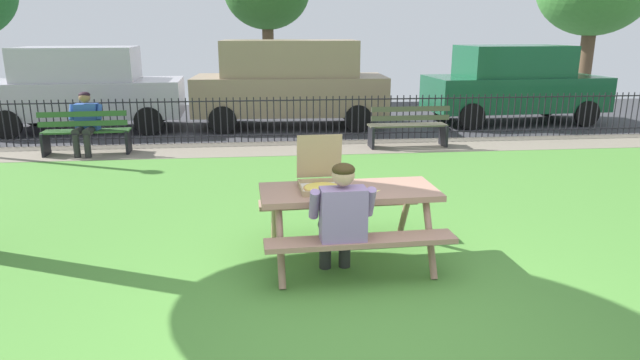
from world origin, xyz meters
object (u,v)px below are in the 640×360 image
picnic_table_foreground (349,205)px  parked_car_left (290,82)px  parked_car_center (514,83)px  pizza_box_open (322,178)px  pizza_slice_on_table (363,192)px  park_bench_left (86,133)px  park_bench_center (408,127)px  adult_at_table (341,216)px  person_on_park_bench (85,120)px  parked_car_far_left (84,88)px

picnic_table_foreground → parked_car_left: 8.21m
picnic_table_foreground → parked_car_center: size_ratio=0.41×
pizza_box_open → pizza_slice_on_table: 0.46m
park_bench_left → park_bench_center: same height
pizza_box_open → adult_at_table: size_ratio=0.45×
pizza_slice_on_table → person_on_park_bench: bearing=127.5°
picnic_table_foreground → adult_at_table: 0.53m
park_bench_center → parked_car_center: size_ratio=0.36×
pizza_slice_on_table → person_on_park_bench: (-4.33, 5.64, -0.12)m
park_bench_left → parked_car_far_left: size_ratio=0.36×
parked_car_left → park_bench_center: bearing=-50.3°
parked_car_far_left → person_on_park_bench: bearing=-73.8°
adult_at_table → parked_car_center: size_ratio=0.27×
park_bench_left → parked_car_center: parked_car_center is taller
pizza_slice_on_table → parked_car_center: bearing=57.0°
pizza_box_open → pizza_slice_on_table: (0.39, -0.22, -0.09)m
pizza_slice_on_table → park_bench_center: 5.97m
pizza_box_open → parked_car_left: (0.12, 8.10, 0.23)m
park_bench_left → park_bench_center: (6.31, -0.00, 0.00)m
pizza_box_open → parked_car_far_left: (-4.72, 8.10, 0.14)m
park_bench_center → person_on_park_bench: (-6.30, 0.02, 0.24)m
pizza_box_open → pizza_slice_on_table: size_ratio=1.77×
park_bench_center → parked_car_far_left: 7.60m
park_bench_left → parked_car_far_left: (-0.77, 2.70, 0.59)m
pizza_slice_on_table → adult_at_table: adult_at_table is taller
pizza_slice_on_table → parked_car_left: parked_car_left is taller
picnic_table_foreground → park_bench_center: (2.10, 5.49, -0.18)m
parked_car_far_left → park_bench_left: bearing=-74.1°
park_bench_left → parked_car_center: 10.14m
picnic_table_foreground → parked_car_far_left: bearing=121.3°
parked_car_left → parked_car_center: (5.68, -0.00, -0.09)m
picnic_table_foreground → park_bench_left: size_ratio=1.14×
picnic_table_foreground → pizza_box_open: bearing=162.2°
parked_car_far_left → park_bench_center: bearing=-20.9°
picnic_table_foreground → pizza_slice_on_table: size_ratio=6.09×
parked_car_far_left → parked_car_center: same height
adult_at_table → parked_car_left: size_ratio=0.25×
pizza_box_open → parked_car_left: size_ratio=0.12×
adult_at_table → park_bench_left: (-4.07, 5.99, -0.24)m
parked_car_far_left → parked_car_left: size_ratio=0.96×
person_on_park_bench → parked_car_left: parked_car_left is taller
pizza_box_open → adult_at_table: pizza_box_open is taller
pizza_box_open → adult_at_table: bearing=-78.8°
park_bench_left → adult_at_table: bearing=-55.8°
pizza_box_open → park_bench_center: bearing=66.4°
adult_at_table → parked_car_far_left: 9.95m
pizza_box_open → park_bench_left: size_ratio=0.33×
park_bench_left → parked_car_left: 4.93m
adult_at_table → park_bench_center: 6.40m
pizza_slice_on_table → park_bench_left: bearing=127.7°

